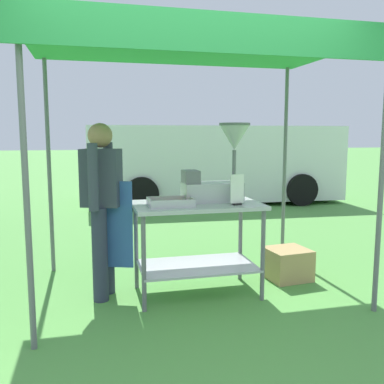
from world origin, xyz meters
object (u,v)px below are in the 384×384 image
(stall_canopy, at_px, (195,51))
(supply_crate, at_px, (287,264))
(donut_cart, at_px, (197,228))
(vendor, at_px, (103,201))
(menu_sign, at_px, (237,192))
(donut_tray, at_px, (170,203))
(donut_fryer, at_px, (219,169))
(van_white, at_px, (213,163))

(stall_canopy, bearing_deg, supply_crate, 4.94)
(donut_cart, height_order, vendor, vendor)
(donut_cart, relative_size, menu_sign, 4.25)
(donut_tray, bearing_deg, donut_fryer, 18.85)
(menu_sign, height_order, supply_crate, menu_sign)
(vendor, bearing_deg, donut_cart, -9.06)
(vendor, height_order, supply_crate, vendor)
(van_white, bearing_deg, menu_sign, -104.34)
(stall_canopy, xyz_separation_m, van_white, (1.77, 5.35, -1.38))
(donut_cart, height_order, donut_fryer, donut_fryer)
(van_white, bearing_deg, vendor, -116.26)
(stall_canopy, height_order, van_white, stall_canopy)
(donut_cart, relative_size, vendor, 0.73)
(stall_canopy, bearing_deg, donut_tray, -145.57)
(donut_cart, bearing_deg, supply_crate, 10.35)
(supply_crate, bearing_deg, stall_canopy, -175.06)
(supply_crate, xyz_separation_m, van_white, (0.74, 5.26, 0.72))
(donut_cart, bearing_deg, donut_fryer, 20.23)
(stall_canopy, height_order, vendor, stall_canopy)
(vendor, bearing_deg, menu_sign, -14.87)
(stall_canopy, relative_size, van_white, 0.53)
(supply_crate, bearing_deg, donut_cart, -169.65)
(stall_canopy, height_order, donut_fryer, stall_canopy)
(stall_canopy, relative_size, vendor, 1.84)
(stall_canopy, distance_m, van_white, 5.80)
(stall_canopy, relative_size, supply_crate, 6.47)
(menu_sign, distance_m, vendor, 1.23)
(donut_fryer, bearing_deg, supply_crate, 7.18)
(stall_canopy, bearing_deg, menu_sign, -40.16)
(supply_crate, distance_m, van_white, 5.36)
(donut_fryer, height_order, menu_sign, donut_fryer)
(supply_crate, bearing_deg, menu_sign, -152.43)
(donut_fryer, height_order, supply_crate, donut_fryer)
(donut_tray, xyz_separation_m, vendor, (-0.59, 0.22, 0.01))
(menu_sign, height_order, van_white, van_white)
(donut_tray, xyz_separation_m, van_white, (2.04, 5.53, -0.02))
(donut_cart, xyz_separation_m, menu_sign, (0.33, -0.18, 0.35))
(donut_cart, relative_size, supply_crate, 2.57)
(donut_tray, bearing_deg, donut_cart, 17.59)
(donut_cart, distance_m, van_white, 5.73)
(donut_fryer, bearing_deg, donut_tray, -161.15)
(stall_canopy, bearing_deg, van_white, 71.73)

